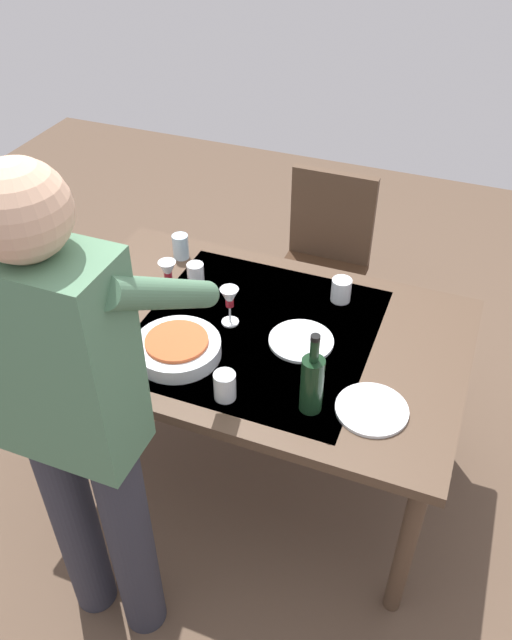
{
  "coord_description": "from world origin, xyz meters",
  "views": [
    {
      "loc": [
        -0.65,
        1.66,
        2.22
      ],
      "look_at": [
        0.0,
        0.0,
        0.79
      ],
      "focal_mm": 36.2,
      "sensor_mm": 36.0,
      "label": 1
    }
  ],
  "objects_px": {
    "wine_glass_left": "(168,272)",
    "serving_bowl_pasta": "(177,347)",
    "wine_glass_right": "(229,300)",
    "dinner_plate_near": "(301,340)",
    "side_bowl_salad": "(96,329)",
    "water_cup_near_right": "(341,290)",
    "person_server": "(77,414)",
    "water_cup_far_right": "(181,246)",
    "water_cup_near_left": "(225,386)",
    "water_cup_far_left": "(196,276)",
    "chair_near": "(324,256)",
    "dinner_plate_far": "(372,409)",
    "wine_bottle": "(312,382)",
    "dining_table": "(256,346)"
  },
  "relations": [
    {
      "from": "dining_table",
      "to": "chair_near",
      "type": "height_order",
      "value": "chair_near"
    },
    {
      "from": "water_cup_far_right",
      "to": "water_cup_far_left",
      "type": "bearing_deg",
      "value": 131.35
    },
    {
      "from": "water_cup_near_left",
      "to": "side_bowl_salad",
      "type": "distance_m",
      "value": 0.55
    },
    {
      "from": "water_cup_near_right",
      "to": "water_cup_far_right",
      "type": "distance_m",
      "value": 0.7
    },
    {
      "from": "side_bowl_salad",
      "to": "chair_near",
      "type": "bearing_deg",
      "value": -115.57
    },
    {
      "from": "chair_near",
      "to": "water_cup_far_left",
      "type": "height_order",
      "value": "chair_near"
    },
    {
      "from": "wine_glass_left",
      "to": "dinner_plate_near",
      "type": "xyz_separation_m",
      "value": [
        -0.56,
        0.08,
        -0.1
      ]
    },
    {
      "from": "wine_glass_right",
      "to": "water_cup_far_left",
      "type": "bearing_deg",
      "value": -36.32
    },
    {
      "from": "dining_table",
      "to": "serving_bowl_pasta",
      "type": "height_order",
      "value": "serving_bowl_pasta"
    },
    {
      "from": "person_server",
      "to": "wine_glass_left",
      "type": "relative_size",
      "value": 11.19
    },
    {
      "from": "wine_glass_left",
      "to": "water_cup_near_right",
      "type": "height_order",
      "value": "wine_glass_left"
    },
    {
      "from": "wine_glass_left",
      "to": "serving_bowl_pasta",
      "type": "relative_size",
      "value": 0.5
    },
    {
      "from": "side_bowl_salad",
      "to": "water_cup_near_left",
      "type": "bearing_deg",
      "value": 168.67
    },
    {
      "from": "water_cup_far_left",
      "to": "water_cup_near_right",
      "type": "bearing_deg",
      "value": -166.88
    },
    {
      "from": "chair_near",
      "to": "water_cup_near_left",
      "type": "bearing_deg",
      "value": 90.84
    },
    {
      "from": "dinner_plate_near",
      "to": "water_cup_near_right",
      "type": "bearing_deg",
      "value": -102.12
    },
    {
      "from": "serving_bowl_pasta",
      "to": "wine_glass_left",
      "type": "bearing_deg",
      "value": -58.37
    },
    {
      "from": "wine_glass_left",
      "to": "serving_bowl_pasta",
      "type": "height_order",
      "value": "wine_glass_left"
    },
    {
      "from": "water_cup_far_right",
      "to": "wine_glass_right",
      "type": "bearing_deg",
      "value": 137.89
    },
    {
      "from": "dining_table",
      "to": "dinner_plate_far",
      "type": "distance_m",
      "value": 0.54
    },
    {
      "from": "chair_near",
      "to": "wine_glass_left",
      "type": "bearing_deg",
      "value": 63.04
    },
    {
      "from": "water_cup_far_right",
      "to": "dinner_plate_far",
      "type": "relative_size",
      "value": 0.45
    },
    {
      "from": "dining_table",
      "to": "chair_near",
      "type": "bearing_deg",
      "value": -90.67
    },
    {
      "from": "serving_bowl_pasta",
      "to": "dinner_plate_near",
      "type": "height_order",
      "value": "serving_bowl_pasta"
    },
    {
      "from": "wine_bottle",
      "to": "water_cup_near_left",
      "type": "height_order",
      "value": "wine_bottle"
    },
    {
      "from": "serving_bowl_pasta",
      "to": "side_bowl_salad",
      "type": "bearing_deg",
      "value": 3.01
    },
    {
      "from": "water_cup_far_left",
      "to": "serving_bowl_pasta",
      "type": "height_order",
      "value": "water_cup_far_left"
    },
    {
      "from": "chair_near",
      "to": "dining_table",
      "type": "bearing_deg",
      "value": 89.33
    },
    {
      "from": "wine_glass_left",
      "to": "wine_glass_right",
      "type": "distance_m",
      "value": 0.29
    },
    {
      "from": "wine_glass_left",
      "to": "water_cup_near_right",
      "type": "bearing_deg",
      "value": -161.42
    },
    {
      "from": "wine_glass_right",
      "to": "dinner_plate_near",
      "type": "relative_size",
      "value": 0.66
    },
    {
      "from": "dining_table",
      "to": "dinner_plate_far",
      "type": "bearing_deg",
      "value": 154.09
    },
    {
      "from": "wine_glass_right",
      "to": "water_cup_far_left",
      "type": "distance_m",
      "value": 0.26
    },
    {
      "from": "water_cup_far_right",
      "to": "side_bowl_salad",
      "type": "xyz_separation_m",
      "value": [
        0.05,
        0.57,
        -0.02
      ]
    },
    {
      "from": "dinner_plate_near",
      "to": "dining_table",
      "type": "bearing_deg",
      "value": 0.81
    },
    {
      "from": "wine_glass_right",
      "to": "dinner_plate_far",
      "type": "distance_m",
      "value": 0.64
    },
    {
      "from": "water_cup_near_left",
      "to": "side_bowl_salad",
      "type": "height_order",
      "value": "water_cup_near_left"
    },
    {
      "from": "chair_near",
      "to": "wine_bottle",
      "type": "distance_m",
      "value": 1.23
    },
    {
      "from": "chair_near",
      "to": "serving_bowl_pasta",
      "type": "xyz_separation_m",
      "value": [
        0.21,
        1.08,
        0.24
      ]
    },
    {
      "from": "water_cup_far_left",
      "to": "side_bowl_salad",
      "type": "height_order",
      "value": "water_cup_far_left"
    },
    {
      "from": "water_cup_near_right",
      "to": "side_bowl_salad",
      "type": "bearing_deg",
      "value": 35.03
    },
    {
      "from": "chair_near",
      "to": "person_server",
      "type": "bearing_deg",
      "value": 82.06
    },
    {
      "from": "side_bowl_salad",
      "to": "dinner_plate_near",
      "type": "distance_m",
      "value": 0.73
    },
    {
      "from": "person_server",
      "to": "water_cup_near_right",
      "type": "relative_size",
      "value": 18.43
    },
    {
      "from": "serving_bowl_pasta",
      "to": "side_bowl_salad",
      "type": "distance_m",
      "value": 0.31
    },
    {
      "from": "wine_glass_left",
      "to": "water_cup_far_left",
      "type": "distance_m",
      "value": 0.12
    },
    {
      "from": "wine_glass_left",
      "to": "side_bowl_salad",
      "type": "relative_size",
      "value": 0.84
    },
    {
      "from": "water_cup_near_left",
      "to": "dinner_plate_near",
      "type": "xyz_separation_m",
      "value": [
        -0.14,
        -0.34,
        -0.04
      ]
    },
    {
      "from": "dining_table",
      "to": "wine_bottle",
      "type": "height_order",
      "value": "wine_bottle"
    },
    {
      "from": "water_cup_near_right",
      "to": "side_bowl_salad",
      "type": "relative_size",
      "value": 0.51
    }
  ]
}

